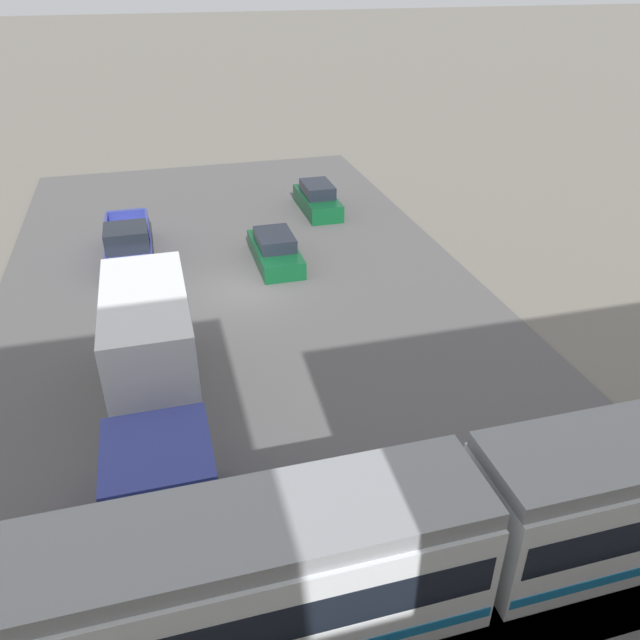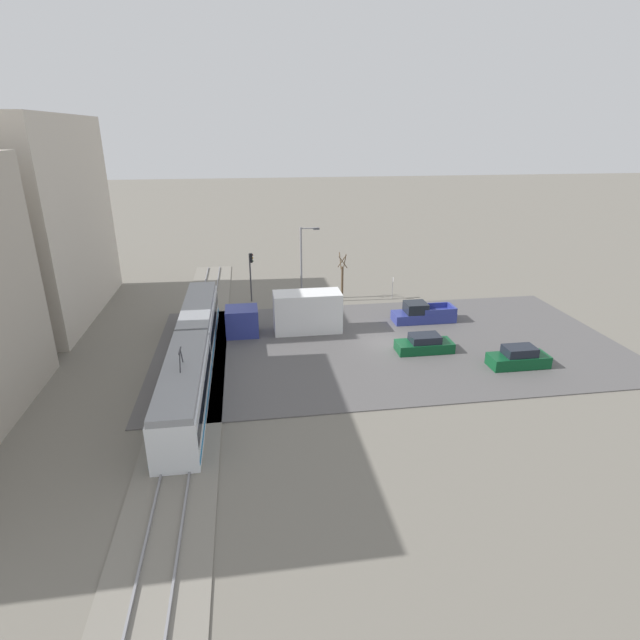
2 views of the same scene
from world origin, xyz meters
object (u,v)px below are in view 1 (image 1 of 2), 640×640
at_px(light_rail_tram, 477,527).
at_px(sedan_car_1, 317,199).
at_px(box_truck, 153,371).
at_px(sedan_car_0, 275,250).
at_px(pickup_truck, 129,245).

relative_size(light_rail_tram, sedan_car_1, 5.46).
distance_m(light_rail_tram, box_truck, 10.29).
xyz_separation_m(light_rail_tram, box_truck, (6.61, -7.89, 0.04)).
xyz_separation_m(sedan_car_0, sedan_car_1, (-3.67, -6.07, 0.07)).
relative_size(box_truck, sedan_car_1, 2.25).
bearing_deg(box_truck, sedan_car_0, -119.81).
distance_m(sedan_car_0, sedan_car_1, 7.10).
relative_size(box_truck, sedan_car_0, 2.22).
bearing_deg(sedan_car_1, light_rail_tram, -96.77).
bearing_deg(pickup_truck, sedan_car_0, 161.97).
bearing_deg(pickup_truck, sedan_car_1, -158.93).
distance_m(light_rail_tram, sedan_car_1, 24.27).
bearing_deg(sedan_car_1, sedan_car_0, -121.17).
height_order(light_rail_tram, box_truck, light_rail_tram).
height_order(light_rail_tram, pickup_truck, light_rail_tram).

